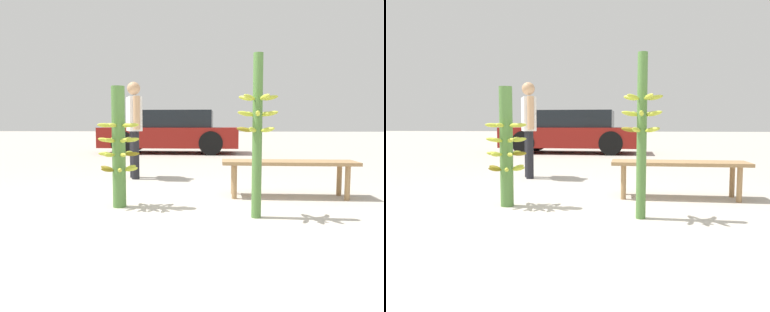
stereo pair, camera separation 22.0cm
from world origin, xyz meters
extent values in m
plane|color=#B2AA9E|center=(0.00, 0.00, 0.00)|extent=(80.00, 80.00, 0.00)
cylinder|color=#4C7A38|center=(-0.71, 0.48, 0.63)|extent=(0.14, 0.14, 1.27)
ellipsoid|color=#ADB733|center=(-0.84, 0.43, 0.86)|extent=(0.16, 0.10, 0.05)
ellipsoid|color=#ADB733|center=(-0.73, 0.34, 0.86)|extent=(0.06, 0.16, 0.05)
ellipsoid|color=#ADB733|center=(-0.60, 0.40, 0.86)|extent=(0.15, 0.13, 0.05)
ellipsoid|color=#ADB733|center=(-0.58, 0.54, 0.86)|extent=(0.16, 0.10, 0.05)
ellipsoid|color=#ADB733|center=(-0.69, 0.62, 0.86)|extent=(0.06, 0.16, 0.05)
ellipsoid|color=#ADB733|center=(-0.82, 0.57, 0.86)|extent=(0.15, 0.13, 0.05)
ellipsoid|color=#ADB733|center=(-0.77, 0.35, 0.71)|extent=(0.10, 0.16, 0.07)
ellipsoid|color=#ADB733|center=(-0.63, 0.37, 0.71)|extent=(0.13, 0.15, 0.07)
ellipsoid|color=#ADB733|center=(-0.57, 0.50, 0.71)|extent=(0.16, 0.06, 0.07)
ellipsoid|color=#ADB733|center=(-0.65, 0.61, 0.71)|extent=(0.10, 0.16, 0.07)
ellipsoid|color=#ADB733|center=(-0.79, 0.60, 0.71)|extent=(0.13, 0.15, 0.07)
ellipsoid|color=#ADB733|center=(-0.85, 0.47, 0.71)|extent=(0.16, 0.06, 0.07)
ellipsoid|color=#736414|center=(-0.57, 0.49, 0.56)|extent=(0.15, 0.05, 0.05)
ellipsoid|color=#ADB733|center=(-0.65, 0.61, 0.56)|extent=(0.11, 0.16, 0.05)
ellipsoid|color=#ADB733|center=(-0.79, 0.60, 0.56)|extent=(0.12, 0.15, 0.05)
ellipsoid|color=#ADB733|center=(-0.85, 0.48, 0.56)|extent=(0.15, 0.05, 0.05)
ellipsoid|color=#ADB733|center=(-0.77, 0.36, 0.56)|extent=(0.11, 0.16, 0.05)
ellipsoid|color=#ADB733|center=(-0.63, 0.36, 0.56)|extent=(0.12, 0.15, 0.05)
ellipsoid|color=#ADB733|center=(-0.62, 0.59, 0.41)|extent=(0.14, 0.14, 0.07)
ellipsoid|color=#736414|center=(-0.75, 0.61, 0.41)|extent=(0.09, 0.16, 0.07)
ellipsoid|color=#736414|center=(-0.85, 0.51, 0.41)|extent=(0.16, 0.07, 0.07)
ellipsoid|color=#736414|center=(-0.80, 0.38, 0.41)|extent=(0.14, 0.14, 0.07)
ellipsoid|color=#ADB733|center=(-0.67, 0.35, 0.41)|extent=(0.09, 0.16, 0.07)
ellipsoid|color=#ADB733|center=(-0.57, 0.45, 0.41)|extent=(0.16, 0.07, 0.07)
cylinder|color=#4C7A38|center=(0.69, 0.13, 0.76)|extent=(0.09, 0.09, 1.52)
ellipsoid|color=#ADB733|center=(0.74, 0.03, 1.11)|extent=(0.11, 0.16, 0.07)
ellipsoid|color=#ADB733|center=(0.80, 0.15, 1.11)|extent=(0.16, 0.06, 0.07)
ellipsoid|color=#ADB733|center=(0.71, 0.25, 1.11)|extent=(0.07, 0.16, 0.07)
ellipsoid|color=#ADB733|center=(0.58, 0.19, 1.11)|extent=(0.16, 0.11, 0.07)
ellipsoid|color=#ADB733|center=(0.60, 0.05, 1.11)|extent=(0.14, 0.14, 0.07)
ellipsoid|color=#ADB733|center=(0.68, 0.02, 0.97)|extent=(0.05, 0.16, 0.07)
ellipsoid|color=#ADB733|center=(0.79, 0.09, 0.97)|extent=(0.16, 0.10, 0.07)
ellipsoid|color=#ADB733|center=(0.76, 0.22, 0.97)|extent=(0.13, 0.14, 0.07)
ellipsoid|color=#ADB733|center=(0.63, 0.23, 0.97)|extent=(0.12, 0.15, 0.07)
ellipsoid|color=#ADB733|center=(0.57, 0.11, 0.97)|extent=(0.16, 0.08, 0.07)
ellipsoid|color=#ADB733|center=(0.63, 0.03, 0.82)|extent=(0.11, 0.16, 0.06)
ellipsoid|color=#ADB733|center=(0.77, 0.05, 0.82)|extent=(0.14, 0.14, 0.06)
ellipsoid|color=#ADB733|center=(0.79, 0.19, 0.82)|extent=(0.16, 0.11, 0.06)
ellipsoid|color=#ADB733|center=(0.67, 0.25, 0.82)|extent=(0.06, 0.16, 0.06)
ellipsoid|color=#736414|center=(0.57, 0.15, 0.82)|extent=(0.16, 0.06, 0.06)
cylinder|color=black|center=(-1.06, 2.65, 0.38)|extent=(0.16, 0.16, 0.76)
cylinder|color=black|center=(-0.98, 2.47, 0.38)|extent=(0.16, 0.16, 0.76)
cube|color=white|center=(-1.02, 2.56, 1.03)|extent=(0.34, 0.47, 0.54)
cylinder|color=tan|center=(-1.12, 2.81, 1.05)|extent=(0.13, 0.13, 0.51)
cylinder|color=tan|center=(-0.92, 2.31, 1.05)|extent=(0.13, 0.13, 0.51)
sphere|color=tan|center=(-1.02, 2.56, 1.44)|extent=(0.21, 0.21, 0.21)
cube|color=#99754C|center=(1.16, 1.16, 0.42)|extent=(1.57, 0.42, 0.04)
cylinder|color=#99754C|center=(0.52, 1.31, 0.20)|extent=(0.06, 0.06, 0.40)
cylinder|color=#99754C|center=(1.81, 1.30, 0.20)|extent=(0.06, 0.06, 0.40)
cylinder|color=#99754C|center=(0.52, 1.01, 0.20)|extent=(0.06, 0.06, 0.40)
cylinder|color=#99754C|center=(1.81, 1.00, 0.20)|extent=(0.06, 0.06, 0.40)
cube|color=maroon|center=(-1.13, 7.88, 0.48)|extent=(4.06, 1.73, 0.59)
cube|color=black|center=(-0.97, 7.88, 1.02)|extent=(2.24, 1.58, 0.50)
cylinder|color=black|center=(-2.39, 7.14, 0.34)|extent=(0.68, 0.21, 0.67)
cylinder|color=black|center=(-2.37, 8.66, 0.34)|extent=(0.68, 0.21, 0.67)
cylinder|color=black|center=(0.11, 7.11, 0.34)|extent=(0.68, 0.21, 0.67)
cylinder|color=black|center=(0.13, 8.63, 0.34)|extent=(0.68, 0.21, 0.67)
camera|label=1|loc=(0.33, -3.35, 0.88)|focal=35.00mm
camera|label=2|loc=(0.55, -3.33, 0.88)|focal=35.00mm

